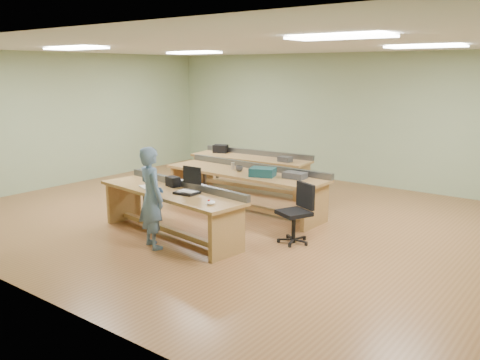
# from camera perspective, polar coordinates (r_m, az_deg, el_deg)

# --- Properties ---
(floor) EXTENTS (10.00, 10.00, 0.00)m
(floor) POSITION_cam_1_polar(r_m,az_deg,el_deg) (9.07, 0.41, -4.43)
(floor) COLOR brown
(floor) RESTS_ON ground
(ceiling) EXTENTS (10.00, 10.00, 0.00)m
(ceiling) POSITION_cam_1_polar(r_m,az_deg,el_deg) (8.70, 0.44, 14.86)
(ceiling) COLOR silver
(ceiling) RESTS_ON wall_back
(wall_back) EXTENTS (10.00, 0.04, 3.00)m
(wall_back) POSITION_cam_1_polar(r_m,az_deg,el_deg) (12.18, 11.91, 6.78)
(wall_back) COLOR #8FA37B
(wall_back) RESTS_ON floor
(wall_front) EXTENTS (10.00, 0.04, 3.00)m
(wall_front) POSITION_cam_1_polar(r_m,az_deg,el_deg) (6.10, -22.81, 0.87)
(wall_front) COLOR #8FA37B
(wall_front) RESTS_ON floor
(wall_left) EXTENTS (0.04, 8.00, 3.00)m
(wall_left) POSITION_cam_1_polar(r_m,az_deg,el_deg) (12.42, -18.46, 6.52)
(wall_left) COLOR #8FA37B
(wall_left) RESTS_ON floor
(fluor_panels) EXTENTS (6.20, 3.50, 0.03)m
(fluor_panels) POSITION_cam_1_polar(r_m,az_deg,el_deg) (8.70, 0.44, 14.66)
(fluor_panels) COLOR white
(fluor_panels) RESTS_ON ceiling
(workbench_front) EXTENTS (2.89, 1.10, 0.86)m
(workbench_front) POSITION_cam_1_polar(r_m,az_deg,el_deg) (8.11, -7.72, -2.50)
(workbench_front) COLOR #AD7849
(workbench_front) RESTS_ON floor
(workbench_mid) EXTENTS (3.31, 0.99, 0.86)m
(workbench_mid) POSITION_cam_1_polar(r_m,az_deg,el_deg) (9.50, 0.62, -0.14)
(workbench_mid) COLOR #AD7849
(workbench_mid) RESTS_ON floor
(workbench_back) EXTENTS (2.78, 0.93, 0.86)m
(workbench_back) POSITION_cam_1_polar(r_m,az_deg,el_deg) (11.12, 1.22, 1.62)
(workbench_back) COLOR #AD7849
(workbench_back) RESTS_ON floor
(person) EXTENTS (0.65, 0.53, 1.52)m
(person) POSITION_cam_1_polar(r_m,az_deg,el_deg) (7.60, -9.89, -1.97)
(person) COLOR #657DA6
(person) RESTS_ON floor
(laptop_base) EXTENTS (0.36, 0.31, 0.04)m
(laptop_base) POSITION_cam_1_polar(r_m,az_deg,el_deg) (7.80, -5.97, -1.42)
(laptop_base) COLOR black
(laptop_base) RESTS_ON workbench_front
(laptop_screen) EXTENTS (0.34, 0.05, 0.27)m
(laptop_screen) POSITION_cam_1_polar(r_m,az_deg,el_deg) (7.85, -5.40, 0.55)
(laptop_screen) COLOR black
(laptop_screen) RESTS_ON laptop_base
(keyboard) EXTENTS (0.52, 0.33, 0.03)m
(keyboard) POSITION_cam_1_polar(r_m,az_deg,el_deg) (8.18, -10.18, -0.94)
(keyboard) COLOR silver
(keyboard) RESTS_ON workbench_front
(trackball_mouse) EXTENTS (0.15, 0.17, 0.06)m
(trackball_mouse) POSITION_cam_1_polar(r_m,az_deg,el_deg) (7.16, -3.31, -2.54)
(trackball_mouse) COLOR white
(trackball_mouse) RESTS_ON workbench_front
(camera_bag) EXTENTS (0.27, 0.21, 0.16)m
(camera_bag) POSITION_cam_1_polar(r_m,az_deg,el_deg) (8.31, -7.55, -0.18)
(camera_bag) COLOR black
(camera_bag) RESTS_ON workbench_front
(task_chair) EXTENTS (0.65, 0.65, 0.92)m
(task_chair) POSITION_cam_1_polar(r_m,az_deg,el_deg) (7.85, 6.33, -4.62)
(task_chair) COLOR black
(task_chair) RESTS_ON floor
(parts_bin_teal) EXTENTS (0.52, 0.45, 0.15)m
(parts_bin_teal) POSITION_cam_1_polar(r_m,az_deg,el_deg) (9.05, 2.56, 0.90)
(parts_bin_teal) COLOR #143C42
(parts_bin_teal) RESTS_ON workbench_mid
(parts_bin_grey) EXTENTS (0.40, 0.26, 0.11)m
(parts_bin_grey) POSITION_cam_1_polar(r_m,az_deg,el_deg) (8.93, 6.17, 0.54)
(parts_bin_grey) COLOR #333335
(parts_bin_grey) RESTS_ON workbench_mid
(mug) EXTENTS (0.16, 0.16, 0.11)m
(mug) POSITION_cam_1_polar(r_m,az_deg,el_deg) (9.48, -0.09, 1.30)
(mug) COLOR #333335
(mug) RESTS_ON workbench_mid
(drinks_can) EXTENTS (0.08, 0.08, 0.13)m
(drinks_can) POSITION_cam_1_polar(r_m,az_deg,el_deg) (9.66, -0.80, 1.58)
(drinks_can) COLOR silver
(drinks_can) RESTS_ON workbench_mid
(storage_box_back) EXTENTS (0.38, 0.33, 0.18)m
(storage_box_back) POSITION_cam_1_polar(r_m,az_deg,el_deg) (11.65, -2.20, 3.53)
(storage_box_back) COLOR black
(storage_box_back) RESTS_ON workbench_back
(tray_back) EXTENTS (0.27, 0.21, 0.11)m
(tray_back) POSITION_cam_1_polar(r_m,az_deg,el_deg) (10.52, 5.08, 2.34)
(tray_back) COLOR #333335
(tray_back) RESTS_ON workbench_back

